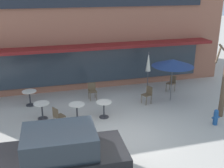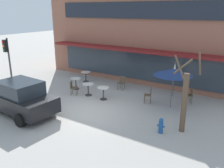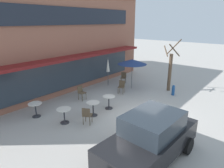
% 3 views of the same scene
% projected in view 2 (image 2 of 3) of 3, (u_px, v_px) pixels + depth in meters
% --- Properties ---
extents(ground_plane, '(80.00, 80.00, 0.00)m').
position_uv_depth(ground_plane, '(84.00, 112.00, 12.43)').
color(ground_plane, '#ADA8A0').
extents(building_facade, '(16.40, 9.10, 7.11)m').
position_uv_depth(building_facade, '(160.00, 30.00, 19.35)').
color(building_facade, '#935B47').
rests_on(building_facade, ground).
extents(cafe_table_near_wall, '(0.70, 0.70, 0.76)m').
position_uv_depth(cafe_table_near_wall, '(88.00, 87.00, 14.79)').
color(cafe_table_near_wall, '#333338').
rests_on(cafe_table_near_wall, ground).
extents(cafe_table_streetside, '(0.70, 0.70, 0.76)m').
position_uv_depth(cafe_table_streetside, '(103.00, 91.00, 14.10)').
color(cafe_table_streetside, '#333338').
rests_on(cafe_table_streetside, ground).
extents(cafe_table_by_tree, '(0.70, 0.70, 0.76)m').
position_uv_depth(cafe_table_by_tree, '(76.00, 82.00, 15.97)').
color(cafe_table_by_tree, '#333338').
rests_on(cafe_table_by_tree, ground).
extents(cafe_table_mid_patio, '(0.70, 0.70, 0.76)m').
position_uv_depth(cafe_table_mid_patio, '(86.00, 75.00, 17.61)').
color(cafe_table_mid_patio, '#333338').
rests_on(cafe_table_mid_patio, ground).
extents(patio_umbrella_green_folded, '(2.10, 2.10, 2.20)m').
position_uv_depth(patio_umbrella_green_folded, '(173.00, 72.00, 12.48)').
color(patio_umbrella_green_folded, '#4C4C51').
rests_on(patio_umbrella_green_folded, ground).
extents(patio_umbrella_cream_folded, '(0.28, 0.28, 2.20)m').
position_uv_depth(patio_umbrella_cream_folded, '(175.00, 71.00, 14.34)').
color(patio_umbrella_cream_folded, '#4C4C51').
rests_on(patio_umbrella_cream_folded, ground).
extents(cafe_chair_0, '(0.54, 0.54, 0.89)m').
position_uv_depth(cafe_chair_0, '(73.00, 87.00, 14.88)').
color(cafe_chair_0, brown).
rests_on(cafe_chair_0, ground).
extents(cafe_chair_1, '(0.54, 0.54, 0.89)m').
position_uv_depth(cafe_chair_1, '(190.00, 94.00, 13.56)').
color(cafe_chair_1, brown).
rests_on(cafe_chair_1, ground).
extents(cafe_chair_2, '(0.41, 0.41, 0.89)m').
position_uv_depth(cafe_chair_2, '(122.00, 82.00, 15.93)').
color(cafe_chair_2, brown).
rests_on(cafe_chair_2, ground).
extents(cafe_chair_3, '(0.52, 0.52, 0.89)m').
position_uv_depth(cafe_chair_3, '(149.00, 94.00, 13.57)').
color(cafe_chair_3, brown).
rests_on(cafe_chair_3, ground).
extents(parked_sedan, '(4.29, 2.19, 1.76)m').
position_uv_depth(parked_sedan, '(20.00, 97.00, 12.07)').
color(parked_sedan, black).
rests_on(parked_sedan, ground).
extents(street_tree, '(1.15, 1.21, 3.66)m').
position_uv_depth(street_tree, '(185.00, 99.00, 10.07)').
color(street_tree, brown).
rests_on(street_tree, ground).
extents(traffic_light_pole, '(0.26, 0.44, 3.40)m').
position_uv_depth(traffic_light_pole, '(7.00, 55.00, 15.69)').
color(traffic_light_pole, '#47474C').
rests_on(traffic_light_pole, ground).
extents(fire_hydrant, '(0.36, 0.20, 0.71)m').
position_uv_depth(fire_hydrant, '(161.00, 126.00, 10.28)').
color(fire_hydrant, '#1E4C8C').
rests_on(fire_hydrant, ground).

